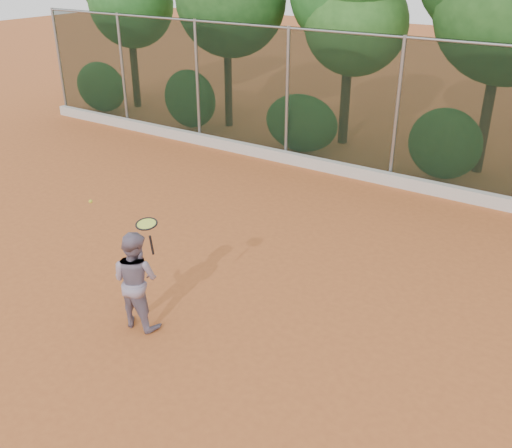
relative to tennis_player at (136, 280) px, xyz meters
The scene contains 6 objects.
ground 1.47m from the tennis_player, 38.28° to the left, with size 80.00×80.00×0.00m, color #BA5F2B.
concrete_curb 7.68m from the tennis_player, 82.68° to the left, with size 24.00×0.20×0.30m, color beige.
tennis_player is the anchor object (origin of this frame).
chainlink_fence 7.90m from the tennis_player, 82.85° to the left, with size 24.09×0.09×3.50m.
tennis_racket 1.16m from the tennis_player, 14.53° to the right, with size 0.38×0.38×0.54m.
tennis_ball_in_flight 1.67m from the tennis_player, 160.19° to the left, with size 0.06×0.06×0.06m.
Camera 1 is at (4.54, -5.84, 5.21)m, focal length 40.00 mm.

